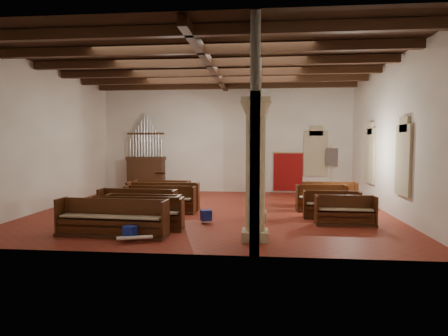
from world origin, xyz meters
TOP-DOWN VIEW (x-y plane):
  - floor at (0.00, 0.00)m, footprint 14.00×14.00m
  - ceiling at (0.00, 0.00)m, footprint 14.00×14.00m
  - wall_back at (0.00, 6.00)m, footprint 14.00×0.02m
  - wall_front at (0.00, -6.00)m, footprint 14.00×0.02m
  - wall_left at (-7.00, 0.00)m, footprint 0.02×12.00m
  - wall_right at (7.00, 0.00)m, footprint 0.02×12.00m
  - ceiling_beams at (0.00, 0.00)m, footprint 13.80×11.80m
  - arcade at (1.80, 0.00)m, footprint 0.90×11.90m
  - window_right_a at (6.98, -1.50)m, footprint 0.03×1.00m
  - window_right_b at (6.98, 2.50)m, footprint 0.03×1.00m
  - window_back at (5.00, 5.98)m, footprint 1.00×0.03m
  - pipe_organ at (-4.50, 5.50)m, footprint 2.10×0.85m
  - lectern at (-3.57, 5.20)m, footprint 0.51×0.52m
  - dossal_curtain at (3.50, 5.92)m, footprint 1.80×0.07m
  - processional_banner at (5.79, 5.34)m, footprint 0.58×0.73m
  - hymnal_box_a at (-1.76, -4.95)m, footprint 0.40×0.35m
  - hymnal_box_b at (0.07, -2.37)m, footprint 0.45×0.41m
  - hymnal_box_c at (-1.18, -0.57)m, footprint 0.36×0.33m
  - tube_heater_a at (-1.55, -5.12)m, footprint 0.98×0.39m
  - tube_heater_b at (-2.30, -2.77)m, footprint 0.96×0.47m
  - nave_pew_0 at (-2.50, -4.40)m, footprint 3.44×0.95m
  - nave_pew_1 at (-2.07, -3.50)m, footprint 3.12×0.79m
  - nave_pew_2 at (-2.09, -2.62)m, footprint 2.61×0.73m
  - nave_pew_3 at (-2.55, -1.89)m, footprint 2.94×0.90m
  - nave_pew_4 at (-2.05, -0.61)m, footprint 2.83×0.76m
  - nave_pew_5 at (-2.09, 0.10)m, footprint 3.00×0.87m
  - nave_pew_6 at (-2.61, 1.02)m, footprint 2.72×0.71m
  - nave_pew_7 at (-2.65, 1.95)m, footprint 2.67×0.79m
  - aisle_pew_0 at (4.83, -2.21)m, footprint 2.01×0.70m
  - aisle_pew_1 at (4.58, -1.12)m, footprint 2.09×0.80m
  - aisle_pew_2 at (4.45, 0.37)m, footprint 2.08×0.85m
  - aisle_pew_3 at (4.91, 1.15)m, footprint 2.28×0.79m

SIDE VIEW (x-z plane):
  - floor at x=0.00m, z-range 0.00..0.00m
  - tube_heater_a at x=-1.55m, z-range 0.11..0.21m
  - tube_heater_b at x=-2.30m, z-range 0.11..0.21m
  - hymnal_box_c at x=-1.18m, z-range 0.10..0.40m
  - hymnal_box_a at x=-1.76m, z-range 0.10..0.44m
  - hymnal_box_b at x=0.07m, z-range 0.10..0.46m
  - nave_pew_2 at x=-2.09m, z-range -0.17..0.84m
  - nave_pew_7 at x=-2.65m, z-range -0.17..0.86m
  - aisle_pew_0 at x=4.83m, z-range -0.17..0.85m
  - aisle_pew_1 at x=4.58m, z-range -0.17..0.85m
  - nave_pew_1 at x=-2.07m, z-range -0.18..0.87m
  - nave_pew_6 at x=-2.61m, z-range -0.18..0.87m
  - nave_pew_4 at x=-2.05m, z-range -0.18..0.89m
  - aisle_pew_2 at x=4.45m, z-range -0.18..0.90m
  - nave_pew_3 at x=-2.55m, z-range -0.19..0.91m
  - nave_pew_0 at x=-2.50m, z-range -0.19..0.92m
  - nave_pew_5 at x=-2.09m, z-range -0.19..0.93m
  - aisle_pew_3 at x=4.91m, z-range -0.18..0.94m
  - lectern at x=-3.57m, z-range -0.11..1.12m
  - processional_banner at x=5.79m, z-range -0.51..2.19m
  - dossal_curtain at x=3.50m, z-range 0.08..2.25m
  - pipe_organ at x=-4.50m, z-range -0.83..3.57m
  - window_right_a at x=6.98m, z-range 1.10..3.30m
  - window_right_b at x=6.98m, z-range 1.10..3.30m
  - window_back at x=5.00m, z-range 1.10..3.30m
  - wall_back at x=0.00m, z-range 0.00..6.00m
  - wall_front at x=0.00m, z-range 0.00..6.00m
  - wall_left at x=-7.00m, z-range 0.00..6.00m
  - wall_right at x=7.00m, z-range 0.00..6.00m
  - arcade at x=1.80m, z-range 0.56..6.56m
  - ceiling_beams at x=0.00m, z-range 5.67..5.97m
  - ceiling at x=0.00m, z-range 6.00..6.00m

